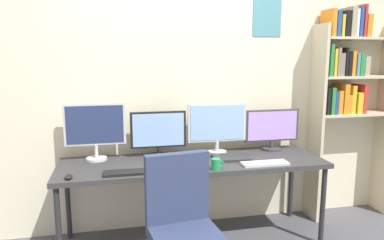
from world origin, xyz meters
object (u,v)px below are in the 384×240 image
Objects in this scene: computer_mouse at (69,177)px; laptop_closed at (231,158)px; monitor_center_right at (217,125)px; coffee_mug at (216,164)px; desk at (193,166)px; monitor_center_left at (158,132)px; bookshelf at (348,84)px; monitor_far_right at (272,128)px; keyboard_right at (265,163)px; monitor_far_left at (95,128)px; keyboard_left at (129,172)px.

laptop_closed is (1.34, 0.24, -0.00)m from computer_mouse.
computer_mouse is at bearing -159.67° from monitor_center_right.
coffee_mug is at bearing -0.97° from computer_mouse.
desk is 21.43× the size of coffee_mug.
monitor_center_left reaches higher than desk.
desk is at bearing -142.02° from monitor_center_right.
bookshelf is 0.89m from monitor_far_right.
computer_mouse is 1.36m from laptop_closed.
keyboard_right is at bearing -156.35° from bookshelf.
coffee_mug is at bearing -123.98° from laptop_closed.
monitor_far_right is 5.03× the size of coffee_mug.
coffee_mug is (0.94, -0.49, -0.24)m from monitor_far_left.
bookshelf is at bearing 15.77° from laptop_closed.
computer_mouse is 1.12m from coffee_mug.
monitor_far_right is at bearing 14.53° from computer_mouse.
computer_mouse is at bearing -165.47° from monitor_far_right.
monitor_far_left is at bearing 162.18° from keyboard_right.
desk is at bearing 114.48° from coffee_mug.
monitor_center_left is 0.93× the size of monitor_far_right.
monitor_far_right is 1.39× the size of keyboard_left.
monitor_far_left is 0.94× the size of monitor_center_right.
monitor_center_left reaches higher than keyboard_left.
monitor_center_right is 1.72× the size of laptop_closed.
monitor_center_right is at bearing 20.33° from computer_mouse.
monitor_center_right is at bearing 0.00° from monitor_center_left.
monitor_far_right is at bearing -178.77° from bookshelf.
monitor_far_right reaches higher than keyboard_left.
monitor_far_left is 1.09m from coffee_mug.
laptop_closed is 3.02× the size of coffee_mug.
keyboard_left is 0.92m from laptop_closed.
keyboard_right is (-1.05, -0.46, -0.61)m from bookshelf.
coffee_mug is (-0.69, -0.49, -0.17)m from monitor_far_right.
monitor_far_right is at bearing 17.82° from keyboard_left.
keyboard_right is at bearing -39.31° from laptop_closed.
monitor_far_left reaches higher than monitor_center_left.
monitor_far_left is (-0.82, 0.21, 0.33)m from desk.
keyboard_left is 0.97× the size of keyboard_right.
monitor_far_left is at bearing -179.60° from bookshelf.
computer_mouse reaches higher than laptop_closed.
desk is at bearing 157.67° from keyboard_right.
monitor_center_right is 0.59m from keyboard_right.
monitor_center_left reaches higher than computer_mouse.
desk is 4.26× the size of monitor_far_right.
keyboard_left is (0.26, -0.44, -0.27)m from monitor_far_left.
monitor_far_right reaches higher than laptop_closed.
monitor_far_left is 0.58m from keyboard_left.
desk is at bearing -165.41° from monitor_far_right.
monitor_center_right is 1.40× the size of keyboard_right.
monitor_far_left reaches higher than monitor_center_right.
monitor_center_left reaches higher than coffee_mug.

